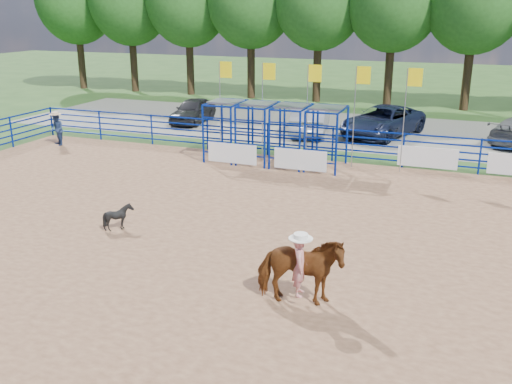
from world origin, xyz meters
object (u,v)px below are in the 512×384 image
car_b (311,118)px  car_a (193,110)px  calf (119,217)px  car_c (383,121)px  horse_and_rider (300,267)px  spectator_cowboy (57,129)px

car_b → car_a: bearing=-14.8°
calf → car_c: bearing=-17.6°
horse_and_rider → car_a: horse_and_rider is taller
horse_and_rider → spectator_cowboy: 18.89m
car_a → car_c: size_ratio=0.74×
horse_and_rider → car_c: 18.71m
car_b → car_c: size_ratio=0.89×
horse_and_rider → car_b: bearing=104.8°
calf → car_b: bearing=-5.6°
car_c → car_a: bearing=-158.8°
horse_and_rider → car_a: bearing=122.9°
car_a → car_c: 10.92m
car_b → car_c: bearing=-178.0°
car_a → car_b: 7.28m
car_a → calf: bearing=-75.4°
spectator_cowboy → car_b: 12.85m
car_b → calf: bearing=73.7°
car_b → car_c: car_b is taller
spectator_cowboy → car_b: size_ratio=0.33×
spectator_cowboy → car_a: size_ratio=0.39×
car_a → car_b: size_ratio=0.83×
spectator_cowboy → car_a: (3.50, 7.64, -0.13)m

